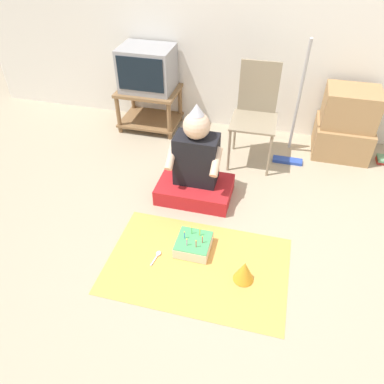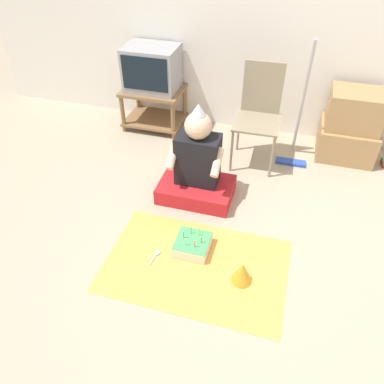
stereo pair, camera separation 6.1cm
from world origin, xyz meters
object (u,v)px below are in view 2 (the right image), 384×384
Objects in this scene: person_seated at (197,169)px; party_hat_blue at (242,272)px; cardboard_box_stack at (350,127)px; folding_chair at (259,110)px; tv at (152,68)px; dust_mop at (297,130)px; birthday_cake at (192,244)px.

party_hat_blue is at bearing -56.22° from person_seated.
folding_chair is at bearing -160.30° from cardboard_box_stack.
folding_chair is (1.15, -0.34, -0.13)m from tv.
cardboard_box_stack is at bearing -1.05° from tv.
party_hat_blue is (1.30, -1.84, -0.56)m from tv.
cardboard_box_stack is (0.84, 0.30, -0.21)m from folding_chair.
person_seated reaches higher than cardboard_box_stack.
folding_chair is 0.84m from person_seated.
dust_mop is (0.36, 0.06, -0.18)m from folding_chair.
cardboard_box_stack is at bearing 39.38° from person_seated.
tv is at bearing 169.38° from dust_mop.
dust_mop is (-0.48, -0.25, 0.02)m from cardboard_box_stack.
person_seated is (-0.74, -0.76, -0.06)m from dust_mop.
tv is 3.25× the size of party_hat_blue.
dust_mop is 7.19× the size of party_hat_blue.
tv is 0.58× the size of folding_chair.
folding_chair is at bearing -16.45° from tv.
dust_mop is at bearing -152.98° from cardboard_box_stack.
party_hat_blue is (0.40, -0.18, 0.04)m from birthday_cake.
folding_chair is 1.42m from birthday_cake.
party_hat_blue is (0.53, -0.80, -0.19)m from person_seated.
person_seated is at bearing 123.78° from party_hat_blue.
tv is 2.32m from party_hat_blue.
person_seated is (-0.38, -0.70, -0.24)m from folding_chair.
dust_mop is at bearing 45.63° from person_seated.
party_hat_blue is (-0.69, -1.81, -0.22)m from cardboard_box_stack.
birthday_cake is at bearing -77.38° from person_seated.
birthday_cake is (0.14, -0.62, -0.22)m from person_seated.
person_seated is (0.76, -1.04, -0.37)m from tv.
tv is 1.57m from dust_mop.
party_hat_blue reaches higher than birthday_cake.
party_hat_blue is at bearing -84.27° from folding_chair.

